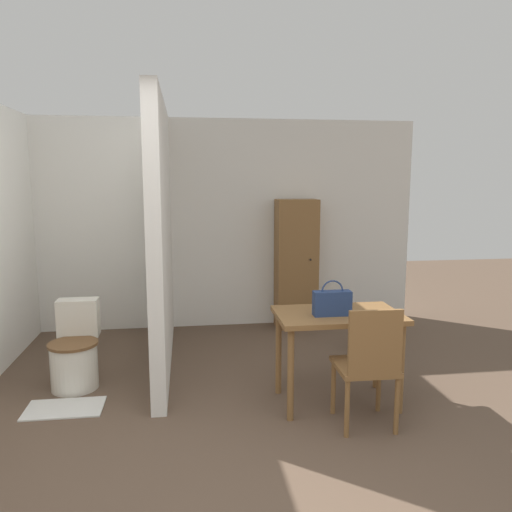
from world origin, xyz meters
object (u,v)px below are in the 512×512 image
Objects in this scene: space_heater at (372,327)px; wooden_cabinet at (296,264)px; handbag at (332,303)px; dining_table at (338,326)px; toilet at (75,353)px; wooden_chair at (368,363)px.

wooden_cabinet is at bearing 126.46° from space_heater.
handbag is 0.64× the size of space_heater.
handbag reaches higher than dining_table.
dining_table is 2.13m from wooden_cabinet.
dining_table is at bearing -93.57° from wooden_cabinet.
toilet is 0.47× the size of wooden_cabinet.
toilet is 2.76m from wooden_cabinet.
wooden_chair is 1.84m from space_heater.
toilet is at bearing 155.67° from wooden_chair.
handbag reaches higher than wooden_chair.
wooden_chair reaches higher than dining_table.
dining_table is 2.16× the size of space_heater.
toilet is 2.48× the size of handbag.
wooden_cabinet reaches higher than space_heater.
wooden_chair is 0.54m from handbag.
wooden_cabinet is (0.04, 2.56, 0.28)m from wooden_chair.
space_heater is (2.94, 0.59, -0.07)m from toilet.
wooden_cabinet is at bearing 90.66° from wooden_chair.
handbag is at bearing -122.97° from space_heater.
toilet is at bearing -147.38° from wooden_cabinet.
handbag reaches higher than toilet.
dining_table is 3.36× the size of handbag.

